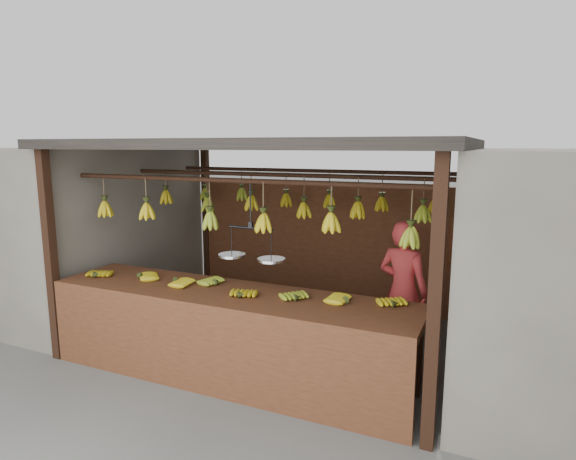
% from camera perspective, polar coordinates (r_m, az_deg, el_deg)
% --- Properties ---
extents(ground, '(80.00, 80.00, 0.00)m').
position_cam_1_polar(ground, '(6.08, -1.18, -12.62)').
color(ground, '#5B5B57').
extents(stall, '(4.30, 3.30, 2.40)m').
position_cam_1_polar(stall, '(5.92, 0.11, 6.46)').
color(stall, black).
rests_on(stall, ground).
extents(neighbor_left, '(3.00, 3.00, 2.30)m').
position_cam_1_polar(neighbor_left, '(7.94, -25.42, 0.43)').
color(neighbor_left, slate).
rests_on(neighbor_left, ground).
extents(counter, '(3.82, 0.87, 0.96)m').
position_cam_1_polar(counter, '(4.82, -7.78, -9.77)').
color(counter, '#582F1A').
rests_on(counter, ground).
extents(hanging_bananas, '(3.57, 2.20, 0.38)m').
position_cam_1_polar(hanging_bananas, '(5.65, -1.30, 2.70)').
color(hanging_bananas, gold).
rests_on(hanging_bananas, ground).
extents(balance_scale, '(0.71, 0.28, 0.77)m').
position_cam_1_polar(balance_scale, '(4.75, -4.40, -2.78)').
color(balance_scale, black).
rests_on(balance_scale, ground).
extents(vendor, '(0.65, 0.52, 1.56)m').
position_cam_1_polar(vendor, '(5.39, 13.44, -7.05)').
color(vendor, '#BF3333').
rests_on(vendor, ground).
extents(bag_bundles, '(0.08, 0.26, 1.28)m').
position_cam_1_polar(bag_bundles, '(6.57, 19.56, -2.31)').
color(bag_bundles, '#199926').
rests_on(bag_bundles, ground).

